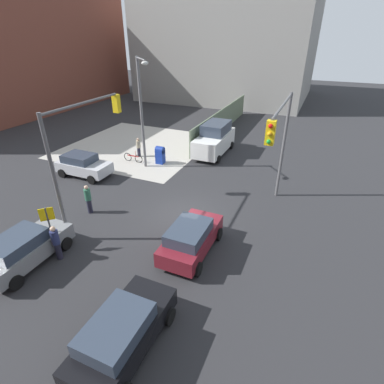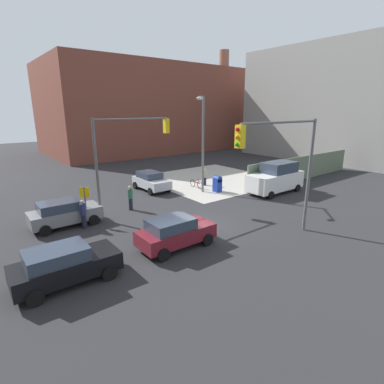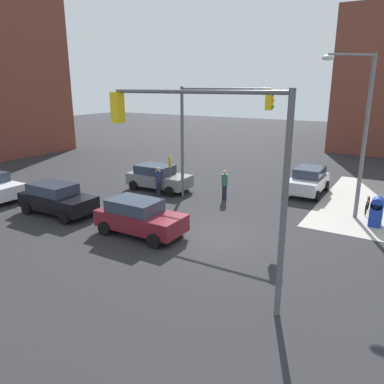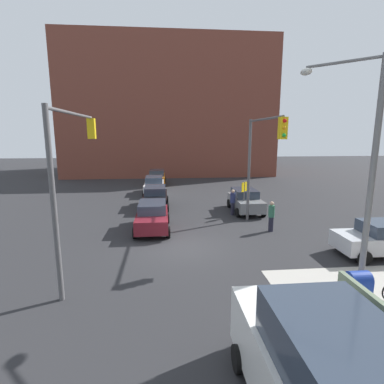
% 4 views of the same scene
% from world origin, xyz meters
% --- Properties ---
extents(ground_plane, '(120.00, 120.00, 0.00)m').
position_xyz_m(ground_plane, '(0.00, 0.00, 0.00)').
color(ground_plane, '#28282B').
extents(sidewalk_corner, '(12.00, 12.00, 0.01)m').
position_xyz_m(sidewalk_corner, '(9.00, 9.00, 0.01)').
color(sidewalk_corner, '#ADA89E').
rests_on(sidewalk_corner, ground).
extents(construction_fence, '(16.72, 0.12, 2.40)m').
position_xyz_m(construction_fence, '(16.36, 3.20, 1.20)').
color(construction_fence, '#607056').
rests_on(construction_fence, ground).
extents(building_loft_east, '(20.00, 24.00, 15.26)m').
position_xyz_m(building_loft_east, '(36.00, 8.61, 7.63)').
color(building_loft_east, gray).
rests_on(building_loft_east, ground).
extents(smokestack, '(1.80, 1.80, 17.40)m').
position_xyz_m(smokestack, '(30.32, 30.00, 8.70)').
color(smokestack, brown).
rests_on(smokestack, ground).
extents(traffic_signal_nw_corner, '(5.58, 0.36, 6.50)m').
position_xyz_m(traffic_signal_nw_corner, '(-2.37, 4.50, 4.64)').
color(traffic_signal_nw_corner, '#59595B').
rests_on(traffic_signal_nw_corner, ground).
extents(traffic_signal_se_corner, '(6.19, 0.36, 6.50)m').
position_xyz_m(traffic_signal_se_corner, '(2.11, -4.50, 4.67)').
color(traffic_signal_se_corner, '#59595B').
rests_on(traffic_signal_se_corner, ground).
extents(street_lamp_corner, '(2.12, 1.94, 8.00)m').
position_xyz_m(street_lamp_corner, '(4.93, 5.55, 4.70)').
color(street_lamp_corner, slate).
rests_on(street_lamp_corner, ground).
extents(warning_sign_two_way, '(0.48, 0.48, 2.40)m').
position_xyz_m(warning_sign_two_way, '(-5.40, 4.47, 1.64)').
color(warning_sign_two_way, '#4C4C4C').
rests_on(warning_sign_two_way, ground).
extents(mailbox_blue, '(0.56, 0.64, 1.43)m').
position_xyz_m(mailbox_blue, '(6.20, 5.00, 0.76)').
color(mailbox_blue, navy).
rests_on(mailbox_blue, ground).
extents(hatchback_silver, '(2.02, 3.94, 1.62)m').
position_xyz_m(hatchback_silver, '(1.93, 9.04, 0.84)').
color(hatchback_silver, '#B7BABF').
rests_on(hatchback_silver, ground).
extents(coupe_black, '(4.21, 2.02, 1.62)m').
position_xyz_m(coupe_black, '(-8.42, -1.66, 0.84)').
color(coupe_black, black).
rests_on(coupe_black, ground).
extents(sedan_gray, '(4.13, 2.02, 1.62)m').
position_xyz_m(sedan_gray, '(-6.62, 4.92, 0.84)').
color(sedan_gray, slate).
rests_on(sedan_gray, ground).
extents(coupe_maroon, '(4.08, 2.02, 1.62)m').
position_xyz_m(coupe_maroon, '(-2.91, -1.68, 0.84)').
color(coupe_maroon, maroon).
rests_on(coupe_maroon, ground).
extents(van_white_delivery, '(5.40, 2.32, 2.62)m').
position_xyz_m(van_white_delivery, '(10.07, 1.80, 1.28)').
color(van_white_delivery, white).
rests_on(van_white_delivery, ground).
extents(pedestrian_crossing, '(0.36, 0.36, 1.62)m').
position_xyz_m(pedestrian_crossing, '(6.80, 7.40, 0.84)').
color(pedestrian_crossing, '#9E937A').
rests_on(pedestrian_crossing, ground).
extents(pedestrian_waiting, '(0.36, 0.36, 1.78)m').
position_xyz_m(pedestrian_waiting, '(-2.00, 5.20, 0.93)').
color(pedestrian_waiting, '#2D664C').
rests_on(pedestrian_waiting, ground).
extents(pedestrian_walking_north, '(0.36, 0.36, 1.80)m').
position_xyz_m(pedestrian_walking_north, '(-5.80, 3.80, 0.94)').
color(pedestrian_walking_north, navy).
rests_on(pedestrian_walking_north, ground).
extents(bicycle_leaning_on_fence, '(0.05, 1.75, 0.97)m').
position_xyz_m(bicycle_leaning_on_fence, '(5.60, 7.20, 0.35)').
color(bicycle_leaning_on_fence, black).
rests_on(bicycle_leaning_on_fence, ground).
extents(bicycle_at_crosswalk, '(1.75, 0.05, 0.97)m').
position_xyz_m(bicycle_at_crosswalk, '(-6.80, 6.00, 0.35)').
color(bicycle_at_crosswalk, black).
rests_on(bicycle_at_crosswalk, ground).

